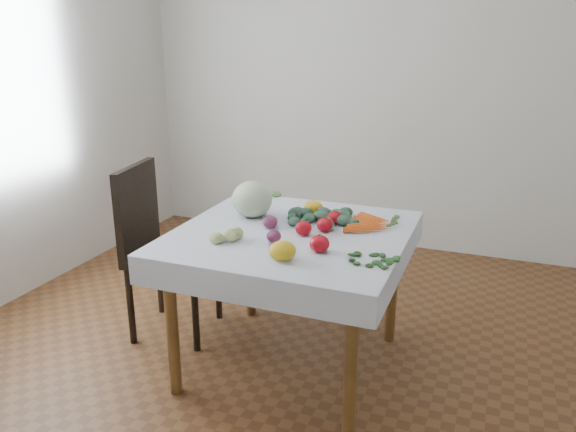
% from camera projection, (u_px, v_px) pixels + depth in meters
% --- Properties ---
extents(ground, '(4.00, 4.00, 0.00)m').
position_uv_depth(ground, '(291.00, 363.00, 3.02)').
color(ground, brown).
extents(back_wall, '(4.00, 0.04, 2.70)m').
position_uv_depth(back_wall, '(383.00, 80.00, 4.37)').
color(back_wall, silver).
rests_on(back_wall, ground).
extents(table, '(1.00, 1.00, 0.75)m').
position_uv_depth(table, '(291.00, 250.00, 2.82)').
color(table, brown).
rests_on(table, ground).
extents(tablecloth, '(1.12, 1.12, 0.01)m').
position_uv_depth(tablecloth, '(291.00, 232.00, 2.79)').
color(tablecloth, white).
rests_on(tablecloth, table).
extents(chair, '(0.52, 0.52, 1.00)m').
position_uv_depth(chair, '(157.00, 239.00, 3.21)').
color(chair, black).
rests_on(chair, ground).
extents(cabbage, '(0.24, 0.24, 0.19)m').
position_uv_depth(cabbage, '(252.00, 199.00, 2.98)').
color(cabbage, silver).
rests_on(cabbage, tablecloth).
extents(tomato_a, '(0.08, 0.08, 0.07)m').
position_uv_depth(tomato_a, '(335.00, 218.00, 2.88)').
color(tomato_a, '#B40C18').
rests_on(tomato_a, tablecloth).
extents(tomato_b, '(0.08, 0.08, 0.07)m').
position_uv_depth(tomato_b, '(303.00, 228.00, 2.72)').
color(tomato_b, '#B40C18').
rests_on(tomato_b, tablecloth).
extents(tomato_c, '(0.09, 0.09, 0.07)m').
position_uv_depth(tomato_c, '(325.00, 225.00, 2.77)').
color(tomato_c, '#B40C18').
rests_on(tomato_c, tablecloth).
extents(tomato_d, '(0.10, 0.10, 0.08)m').
position_uv_depth(tomato_d, '(319.00, 244.00, 2.51)').
color(tomato_d, '#B40C18').
rests_on(tomato_d, tablecloth).
extents(heirloom_back, '(0.12, 0.12, 0.07)m').
position_uv_depth(heirloom_back, '(314.00, 207.00, 3.05)').
color(heirloom_back, gold).
rests_on(heirloom_back, tablecloth).
extents(heirloom_front, '(0.14, 0.14, 0.08)m').
position_uv_depth(heirloom_front, '(282.00, 251.00, 2.43)').
color(heirloom_front, gold).
rests_on(heirloom_front, tablecloth).
extents(onion_a, '(0.08, 0.08, 0.06)m').
position_uv_depth(onion_a, '(270.00, 222.00, 2.83)').
color(onion_a, '#5A193E').
rests_on(onion_a, tablecloth).
extents(onion_b, '(0.08, 0.08, 0.06)m').
position_uv_depth(onion_b, '(274.00, 236.00, 2.63)').
color(onion_b, '#5A193E').
rests_on(onion_b, tablecloth).
extents(tomatillo_cluster, '(0.16, 0.12, 0.05)m').
position_uv_depth(tomatillo_cluster, '(220.00, 235.00, 2.65)').
color(tomatillo_cluster, '#BECD76').
rests_on(tomatillo_cluster, tablecloth).
extents(carrot_bunch, '(0.21, 0.32, 0.03)m').
position_uv_depth(carrot_bunch, '(372.00, 224.00, 2.85)').
color(carrot_bunch, orange).
rests_on(carrot_bunch, tablecloth).
extents(kale_bunch, '(0.33, 0.31, 0.05)m').
position_uv_depth(kale_bunch, '(323.00, 218.00, 2.92)').
color(kale_bunch, '#3D644C').
rests_on(kale_bunch, tablecloth).
extents(basil_bunch, '(0.22, 0.19, 0.01)m').
position_uv_depth(basil_bunch, '(376.00, 260.00, 2.42)').
color(basil_bunch, '#224916').
rests_on(basil_bunch, tablecloth).
extents(dill_bunch, '(0.22, 0.16, 0.02)m').
position_uv_depth(dill_bunch, '(256.00, 197.00, 3.34)').
color(dill_bunch, '#4B7535').
rests_on(dill_bunch, tablecloth).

